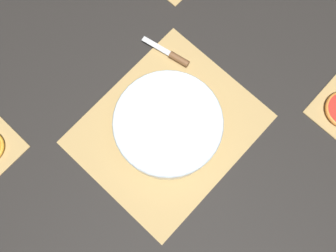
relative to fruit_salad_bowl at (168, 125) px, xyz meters
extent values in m
plane|color=black|center=(0.00, 0.00, -0.05)|extent=(6.00, 6.00, 0.00)
cube|color=tan|center=(0.00, 0.00, -0.04)|extent=(0.43, 0.36, 0.01)
cube|color=#4C381E|center=(-0.17, 0.00, -0.04)|extent=(0.01, 0.35, 0.00)
cube|color=#4C381E|center=(-0.13, 0.00, -0.04)|extent=(0.01, 0.35, 0.00)
cube|color=#4C381E|center=(-0.09, 0.00, -0.04)|extent=(0.01, 0.35, 0.00)
cube|color=#4C381E|center=(-0.04, 0.00, -0.04)|extent=(0.01, 0.35, 0.00)
cube|color=#4C381E|center=(0.00, 0.00, -0.04)|extent=(0.01, 0.35, 0.00)
cube|color=#4C381E|center=(0.04, 0.00, -0.04)|extent=(0.01, 0.35, 0.00)
cube|color=#4C381E|center=(0.08, 0.00, -0.04)|extent=(0.01, 0.35, 0.00)
cube|color=#4C381E|center=(0.13, 0.00, -0.04)|extent=(0.01, 0.35, 0.00)
cube|color=#4C381E|center=(0.17, 0.00, -0.04)|extent=(0.01, 0.35, 0.00)
cube|color=#4C381E|center=(-0.30, 0.29, -0.04)|extent=(0.00, 0.14, 0.00)
cylinder|color=silver|center=(0.00, 0.00, 0.00)|extent=(0.26, 0.26, 0.07)
torus|color=silver|center=(0.00, 0.00, 0.02)|extent=(0.26, 0.26, 0.01)
cylinder|color=beige|center=(0.03, 0.05, -0.02)|extent=(0.03, 0.03, 0.01)
cylinder|color=beige|center=(0.06, 0.06, 0.00)|extent=(0.03, 0.03, 0.01)
cylinder|color=beige|center=(0.02, 0.02, 0.02)|extent=(0.03, 0.03, 0.01)
cylinder|color=beige|center=(-0.07, 0.01, -0.01)|extent=(0.02, 0.02, 0.01)
cylinder|color=beige|center=(0.00, -0.11, -0.01)|extent=(0.02, 0.02, 0.01)
cylinder|color=beige|center=(0.03, -0.07, -0.02)|extent=(0.03, 0.03, 0.01)
cube|color=white|center=(-0.01, 0.06, 0.02)|extent=(0.03, 0.03, 0.03)
cube|color=white|center=(0.08, 0.03, -0.03)|extent=(0.03, 0.03, 0.03)
cube|color=white|center=(0.10, -0.01, 0.00)|extent=(0.03, 0.03, 0.03)
cube|color=white|center=(0.03, -0.03, 0.02)|extent=(0.02, 0.02, 0.02)
cube|color=white|center=(-0.04, -0.01, -0.01)|extent=(0.03, 0.03, 0.03)
cube|color=white|center=(0.00, 0.00, -0.02)|extent=(0.03, 0.03, 0.03)
cube|color=white|center=(-0.08, -0.06, -0.02)|extent=(0.03, 0.03, 0.03)
cube|color=white|center=(-0.04, 0.05, 0.00)|extent=(0.03, 0.03, 0.03)
cube|color=white|center=(0.09, 0.04, 0.02)|extent=(0.02, 0.02, 0.02)
cube|color=white|center=(0.04, 0.09, -0.02)|extent=(0.03, 0.03, 0.03)
cube|color=white|center=(-0.03, 0.08, -0.01)|extent=(0.03, 0.03, 0.03)
cube|color=white|center=(0.00, 0.09, 0.00)|extent=(0.02, 0.02, 0.02)
cube|color=white|center=(0.05, -0.05, -0.01)|extent=(0.03, 0.03, 0.03)
cube|color=white|center=(0.02, 0.05, 0.01)|extent=(0.02, 0.02, 0.02)
ellipsoid|color=red|center=(-0.05, -0.08, -0.01)|extent=(0.03, 0.02, 0.01)
ellipsoid|color=red|center=(0.00, -0.04, -0.01)|extent=(0.03, 0.01, 0.01)
ellipsoid|color=orange|center=(0.03, 0.02, -0.01)|extent=(0.03, 0.02, 0.01)
ellipsoid|color=orange|center=(0.02, 0.10, 0.02)|extent=(0.03, 0.02, 0.01)
ellipsoid|color=orange|center=(0.10, -0.02, -0.02)|extent=(0.03, 0.01, 0.01)
ellipsoid|color=orange|center=(-0.07, -0.07, 0.02)|extent=(0.02, 0.01, 0.01)
ellipsoid|color=orange|center=(0.00, -0.07, 0.01)|extent=(0.04, 0.02, 0.02)
cube|color=silver|center=(-0.14, -0.17, -0.03)|extent=(0.03, 0.09, 0.00)
cylinder|color=brown|center=(-0.16, -0.10, -0.03)|extent=(0.03, 0.06, 0.02)
camera|label=1|loc=(0.17, 0.16, 0.91)|focal=42.00mm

